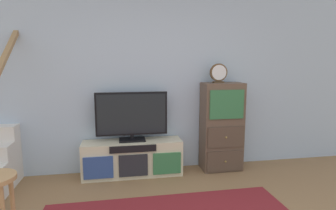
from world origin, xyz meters
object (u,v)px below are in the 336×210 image
object	(u,v)px
side_cabinet	(222,127)
desk_clock	(219,73)
media_console	(133,158)
television	(132,115)

from	to	relation	value
side_cabinet	desk_clock	bearing A→B (deg)	-168.93
media_console	television	bearing A→B (deg)	90.00
television	media_console	bearing A→B (deg)	-90.00
media_console	side_cabinet	xyz separation A→B (m)	(1.31, 0.01, 0.40)
television	desk_clock	bearing A→B (deg)	-1.34
media_console	desk_clock	distance (m)	1.70
desk_clock	side_cabinet	bearing A→B (deg)	11.07
television	side_cabinet	world-z (taller)	side_cabinet
side_cabinet	desk_clock	size ratio (longest dim) A/B	4.72
side_cabinet	desk_clock	distance (m)	0.79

